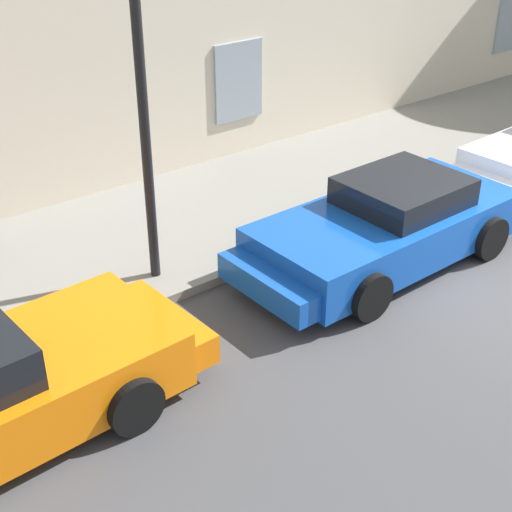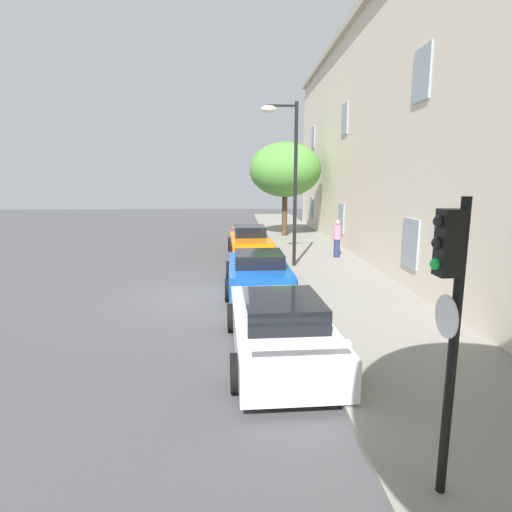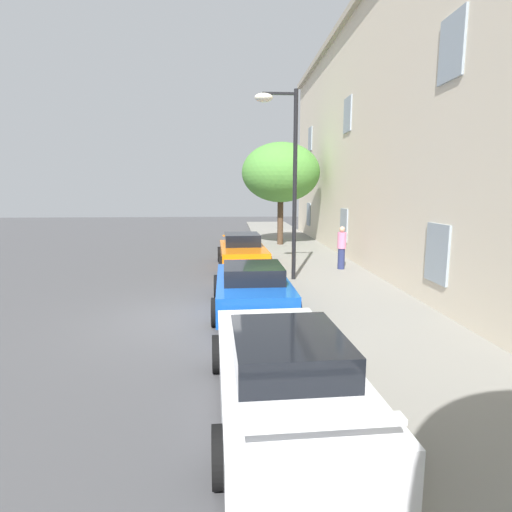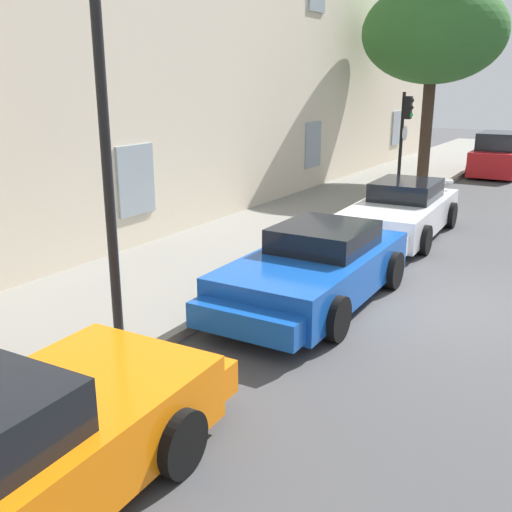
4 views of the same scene
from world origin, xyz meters
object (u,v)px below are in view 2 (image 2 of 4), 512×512
at_px(tree_midblock, 285,170).
at_px(pedestrian_admiring, 337,238).
at_px(sportscar_red_lead, 250,243).
at_px(sportscar_white_middle, 278,325).
at_px(traffic_light, 450,299).
at_px(sportscar_yellow_flank, 258,271).
at_px(street_lamp, 285,156).

relative_size(tree_midblock, pedestrian_admiring, 3.40).
xyz_separation_m(sportscar_red_lead, pedestrian_admiring, (1.33, 3.80, 0.40)).
relative_size(sportscar_white_middle, traffic_light, 1.58).
bearing_deg(sportscar_yellow_flank, pedestrian_admiring, 141.28).
relative_size(sportscar_yellow_flank, street_lamp, 0.74).
height_order(sportscar_white_middle, tree_midblock, tree_midblock).
bearing_deg(traffic_light, pedestrian_admiring, 170.83).
distance_m(sportscar_red_lead, pedestrian_admiring, 4.04).
height_order(sportscar_red_lead, sportscar_yellow_flank, sportscar_red_lead).
distance_m(street_lamp, pedestrian_admiring, 4.59).
xyz_separation_m(sportscar_white_middle, tree_midblock, (-17.31, 2.05, 3.57)).
bearing_deg(sportscar_red_lead, tree_midblock, 159.53).
bearing_deg(sportscar_yellow_flank, sportscar_white_middle, 2.00).
relative_size(sportscar_red_lead, tree_midblock, 0.87).
xyz_separation_m(sportscar_white_middle, pedestrian_admiring, (-9.82, 3.55, 0.41)).
xyz_separation_m(sportscar_yellow_flank, street_lamp, (-2.92, 1.20, 3.83)).
bearing_deg(sportscar_red_lead, traffic_light, 5.81).
relative_size(sportscar_white_middle, tree_midblock, 0.89).
bearing_deg(tree_midblock, sportscar_white_middle, -6.77).
relative_size(sportscar_red_lead, sportscar_white_middle, 0.98).
height_order(sportscar_white_middle, traffic_light, traffic_light).
height_order(traffic_light, street_lamp, street_lamp).
bearing_deg(street_lamp, sportscar_red_lead, -157.59).
relative_size(sportscar_yellow_flank, sportscar_white_middle, 0.92).
bearing_deg(street_lamp, tree_midblock, 173.58).
relative_size(sportscar_red_lead, traffic_light, 1.54).
distance_m(sportscar_yellow_flank, sportscar_white_middle, 5.16).
distance_m(sportscar_red_lead, street_lamp, 5.05).
bearing_deg(traffic_light, tree_midblock, 178.00).
xyz_separation_m(street_lamp, pedestrian_admiring, (-1.73, 2.54, -3.42)).
bearing_deg(sportscar_yellow_flank, street_lamp, 157.76).
bearing_deg(sportscar_white_middle, pedestrian_admiring, 160.11).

